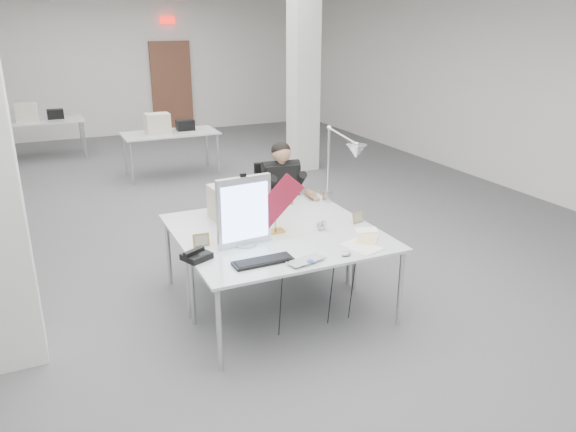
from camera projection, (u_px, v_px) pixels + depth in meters
name	position (u px, v px, depth m)	size (l,w,h in m)	color
room_shell	(207.00, 99.00, 6.80)	(10.04, 14.04, 3.24)	#515153
desk_main	(296.00, 249.00, 4.85)	(1.80, 0.90, 0.03)	silver
desk_second	(258.00, 217.00, 5.62)	(1.80, 0.90, 0.03)	silver
bg_desk_a	(170.00, 133.00, 9.64)	(1.60, 0.80, 0.03)	silver
bg_desk_b	(40.00, 121.00, 10.74)	(1.60, 0.80, 0.03)	silver
office_chair	(280.00, 214.00, 6.47)	(0.48, 0.48, 0.97)	black
seated_person	(282.00, 181.00, 6.29)	(0.43, 0.54, 0.81)	black
monitor	(244.00, 211.00, 4.81)	(0.50, 0.05, 0.62)	silver
pennant	(278.00, 201.00, 4.88)	(0.49, 0.01, 0.20)	maroon
keyboard	(263.00, 261.00, 4.55)	(0.50, 0.17, 0.02)	black
laptop	(310.00, 263.00, 4.52)	(0.33, 0.21, 0.03)	silver
mouse	(346.00, 254.00, 4.68)	(0.09, 0.06, 0.04)	#A6A6AA
bankers_lamp	(275.00, 215.00, 5.15)	(0.29, 0.12, 0.33)	gold
desk_phone	(197.00, 256.00, 4.61)	(0.21, 0.19, 0.05)	black
picture_frame_left	(201.00, 240.00, 4.87)	(0.14, 0.01, 0.11)	#9E8044
picture_frame_right	(358.00, 218.00, 5.42)	(0.13, 0.01, 0.10)	#B27E4C
desk_clock	(322.00, 225.00, 5.24)	(0.10, 0.10, 0.03)	#B6B6BB
paper_stack_a	(361.00, 246.00, 4.87)	(0.23, 0.33, 0.01)	white
paper_stack_b	(367.00, 240.00, 5.01)	(0.18, 0.24, 0.01)	#DDC384
paper_stack_c	(367.00, 230.00, 5.24)	(0.20, 0.14, 0.01)	white
beige_monitor	(230.00, 202.00, 5.50)	(0.35, 0.33, 0.33)	beige
architect_lamp	(340.00, 165.00, 5.68)	(0.25, 0.73, 0.94)	silver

